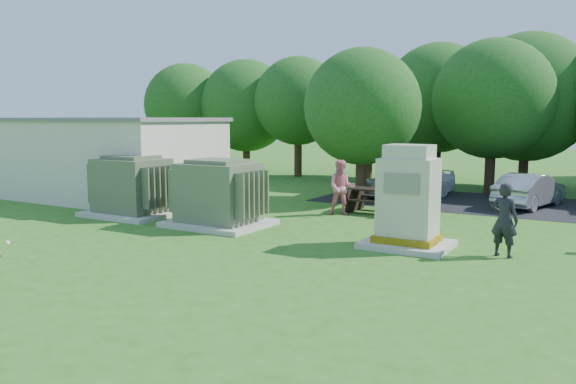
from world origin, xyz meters
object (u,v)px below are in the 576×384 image
Objects in this scene: picnic_table at (378,198)px; car_silver_a at (530,190)px; person_at_picnic at (342,188)px; car_white at (409,180)px; generator_cabinet at (408,203)px; transformer_right at (218,195)px; transformer_left at (132,187)px; person_by_generator at (504,220)px.

car_silver_a is (4.46, 4.10, 0.11)m from picnic_table.
person_at_picnic is at bearing 58.36° from car_silver_a.
car_white reaches higher than car_silver_a.
person_at_picnic is (-3.52, 3.55, -0.21)m from generator_cabinet.
picnic_table is (3.39, 4.76, -0.44)m from transformer_right.
car_white is (3.10, 9.10, -0.22)m from transformer_right.
car_white is 1.14× the size of car_silver_a.
picnic_table is at bearing -61.83° from car_white.
transformer_left is 8.55m from picnic_table.
person_at_picnic is (6.20, 3.65, -0.01)m from transformer_left.
transformer_left is 9.73m from generator_cabinet.
transformer_left reaches higher than person_at_picnic.
person_at_picnic reaches higher than picnic_table.
car_white reaches higher than picnic_table.
picnic_table is at bearing 25.51° from person_at_picnic.
picnic_table is 6.05m from car_silver_a.
transformer_right is 6.03m from generator_cabinet.
generator_cabinet reaches higher than picnic_table.
generator_cabinet is 0.60× the size of car_white.
transformer_right is 1.57× the size of person_at_picnic.
generator_cabinet is at bearing 0.59° from transformer_left.
person_at_picnic is 5.48m from car_white.
person_by_generator is (4.96, -4.47, 0.37)m from picnic_table.
person_at_picnic is at bearing -71.91° from car_white.
car_white is (0.60, 5.45, -0.20)m from person_at_picnic.
person_by_generator is (2.33, 0.19, -0.26)m from generator_cabinet.
transformer_left is 12.06m from person_by_generator.
transformer_left is 3.70m from transformer_right.
generator_cabinet reaches higher than person_at_picnic.
transformer_right is at bearing -125.46° from picnic_table.
transformer_right is at bearing -179.05° from generator_cabinet.
car_white is at bearing 11.18° from car_silver_a.
transformer_right is at bearing 15.95° from person_by_generator.
car_silver_a is at bearing 21.38° from car_white.
person_at_picnic is (-5.85, 3.36, 0.06)m from person_by_generator.
transformer_right reaches higher than car_white.
transformer_left is at bearing -175.27° from person_at_picnic.
transformer_left is 1.50× the size of picnic_table.
car_white is (-0.29, 4.34, 0.22)m from picnic_table.
car_white is at bearing 53.24° from transformer_left.
generator_cabinet is at bearing -71.02° from person_at_picnic.
transformer_left is 1.13× the size of generator_cabinet.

